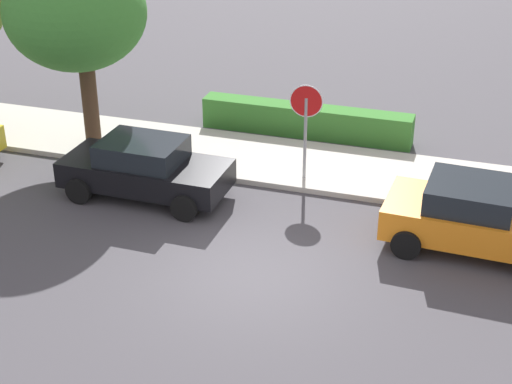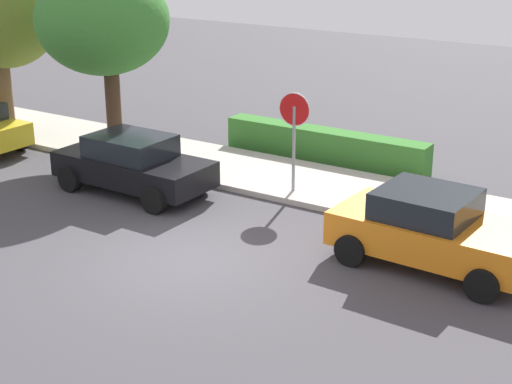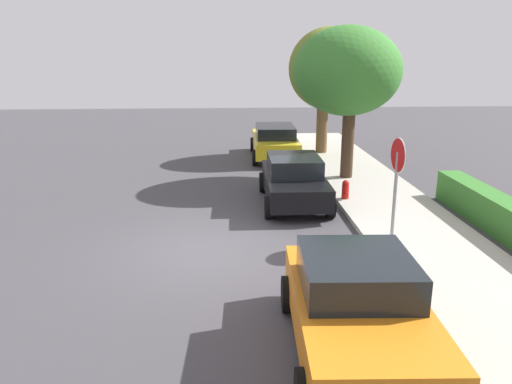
{
  "view_description": "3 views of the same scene",
  "coord_description": "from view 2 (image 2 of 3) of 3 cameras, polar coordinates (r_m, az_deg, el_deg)",
  "views": [
    {
      "loc": [
        4.18,
        -12.88,
        8.77
      ],
      "look_at": [
        -0.46,
        1.6,
        1.05
      ],
      "focal_mm": 55.0,
      "sensor_mm": 36.0,
      "label": 1
    },
    {
      "loc": [
        8.92,
        -11.27,
        6.6
      ],
      "look_at": [
        1.02,
        1.04,
        1.35
      ],
      "focal_mm": 55.0,
      "sensor_mm": 36.0,
      "label": 2
    },
    {
      "loc": [
        10.81,
        0.54,
        4.47
      ],
      "look_at": [
        -0.72,
        1.26,
        1.19
      ],
      "focal_mm": 35.0,
      "sensor_mm": 36.0,
      "label": 3
    }
  ],
  "objects": [
    {
      "name": "parked_car_black",
      "position": [
        19.56,
        -8.95,
        2.06
      ],
      "size": [
        4.06,
        1.99,
        1.45
      ],
      "color": "black",
      "rests_on": "ground_plane"
    },
    {
      "name": "parked_car_orange",
      "position": [
        15.67,
        12.72,
        -2.64
      ],
      "size": [
        4.0,
        2.24,
        1.51
      ],
      "color": "orange",
      "rests_on": "ground_plane"
    },
    {
      "name": "ground_plane",
      "position": [
        15.81,
        -5.15,
        -5.0
      ],
      "size": [
        60.0,
        60.0,
        0.0
      ],
      "primitive_type": "plane",
      "color": "#423F44"
    },
    {
      "name": "front_yard_hedge",
      "position": [
        22.0,
        5.01,
        3.42
      ],
      "size": [
        6.08,
        0.68,
        0.89
      ],
      "color": "#387A2D",
      "rests_on": "ground_plane"
    },
    {
      "name": "street_tree_far",
      "position": [
        25.56,
        -17.89,
        12.32
      ],
      "size": [
        3.42,
        3.42,
        5.46
      ],
      "color": "brown",
      "rests_on": "ground_plane"
    },
    {
      "name": "sidewalk_curb",
      "position": [
        19.93,
        4.19,
        0.56
      ],
      "size": [
        32.0,
        2.88,
        0.14
      ],
      "primitive_type": "cube",
      "color": "#B2ADA3",
      "rests_on": "ground_plane"
    },
    {
      "name": "stop_sign",
      "position": [
        18.76,
        2.79,
        4.87
      ],
      "size": [
        0.82,
        0.08,
        2.59
      ],
      "color": "gray",
      "rests_on": "ground_plane"
    },
    {
      "name": "street_tree_near_corner",
      "position": [
        22.25,
        -11.09,
        12.11
      ],
      "size": [
        3.67,
        3.67,
        5.31
      ],
      "color": "#422D1E",
      "rests_on": "ground_plane"
    },
    {
      "name": "fire_hydrant",
      "position": [
        20.78,
        -5.94,
        2.16
      ],
      "size": [
        0.3,
        0.22,
        0.72
      ],
      "color": "red",
      "rests_on": "ground_plane"
    }
  ]
}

